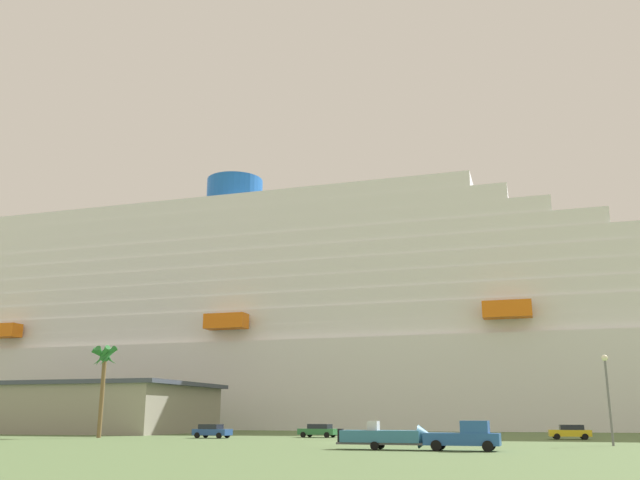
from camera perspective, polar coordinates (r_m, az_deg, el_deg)
The scene contains 10 objects.
ground_plane at distance 99.90m, azimuth 6.40°, elevation -15.74°, with size 600.00×600.00×0.00m, color #567042.
cruise_ship at distance 140.69m, azimuth 3.99°, elevation -7.95°, with size 262.16×47.92×65.31m.
terminal_building at distance 121.59m, azimuth -22.58°, elevation -12.74°, with size 57.14×27.21×7.44m.
pickup_truck at distance 54.67m, azimuth 11.95°, elevation -15.65°, with size 5.74×2.64×2.20m.
small_boat_on_trailer at distance 55.69m, azimuth 5.83°, elevation -15.93°, with size 8.70×2.46×2.15m.
palm_tree at distance 89.40m, azimuth -17.46°, elevation -9.79°, with size 3.48×3.32×10.98m.
street_lamp at distance 67.63m, azimuth 22.73°, elevation -11.08°, with size 0.56×0.56×7.88m.
parked_car_yellow_taxi at distance 83.85m, azimuth 20.03°, elevation -14.71°, with size 4.46×2.22×1.58m.
parked_car_blue_suv at distance 84.83m, azimuth -8.95°, elevation -15.36°, with size 4.70×2.61×1.58m.
parked_car_green_wagon at distance 86.56m, azimuth -0.12°, elevation -15.50°, with size 5.00×2.74×1.58m.
Camera 1 is at (13.60, -68.93, 2.56)m, focal length 38.60 mm.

